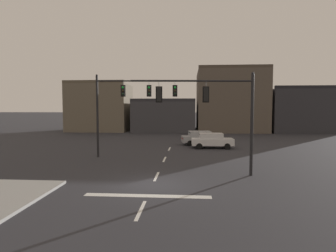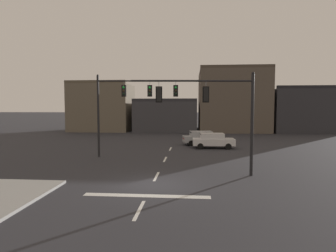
{
  "view_description": "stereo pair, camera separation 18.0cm",
  "coord_description": "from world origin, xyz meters",
  "px_view_note": "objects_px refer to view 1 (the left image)",
  "views": [
    {
      "loc": [
        2.07,
        -15.98,
        4.47
      ],
      "look_at": [
        0.69,
        2.67,
        3.2
      ],
      "focal_mm": 30.7,
      "sensor_mm": 36.0,
      "label": 1
    },
    {
      "loc": [
        2.25,
        -15.97,
        4.47
      ],
      "look_at": [
        0.69,
        2.67,
        3.2
      ],
      "focal_mm": 30.7,
      "sensor_mm": 36.0,
      "label": 2
    }
  ],
  "objects_px": {
    "signal_mast_near_side": "(216,106)",
    "signal_mast_far_side": "(127,99)",
    "car_lot_middle": "(201,138)",
    "car_lot_nearside": "(212,140)"
  },
  "relations": [
    {
      "from": "signal_mast_near_side",
      "to": "car_lot_middle",
      "type": "bearing_deg",
      "value": 91.45
    },
    {
      "from": "signal_mast_near_side",
      "to": "car_lot_nearside",
      "type": "relative_size",
      "value": 1.73
    },
    {
      "from": "signal_mast_near_side",
      "to": "car_lot_nearside",
      "type": "bearing_deg",
      "value": 86.6
    },
    {
      "from": "signal_mast_near_side",
      "to": "car_lot_middle",
      "type": "xyz_separation_m",
      "value": [
        -0.38,
        14.88,
        -3.67
      ]
    },
    {
      "from": "signal_mast_far_side",
      "to": "car_lot_middle",
      "type": "distance_m",
      "value": 11.66
    },
    {
      "from": "signal_mast_near_side",
      "to": "car_lot_middle",
      "type": "distance_m",
      "value": 15.33
    },
    {
      "from": "signal_mast_far_side",
      "to": "car_lot_middle",
      "type": "relative_size",
      "value": 1.78
    },
    {
      "from": "signal_mast_near_side",
      "to": "signal_mast_far_side",
      "type": "distance_m",
      "value": 9.63
    },
    {
      "from": "car_lot_nearside",
      "to": "signal_mast_far_side",
      "type": "bearing_deg",
      "value": -143.31
    },
    {
      "from": "signal_mast_far_side",
      "to": "car_lot_nearside",
      "type": "relative_size",
      "value": 1.83
    }
  ]
}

